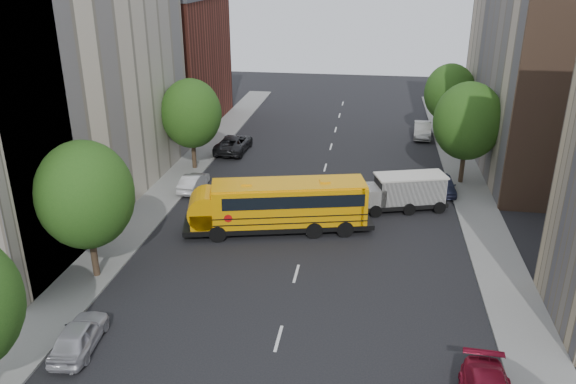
% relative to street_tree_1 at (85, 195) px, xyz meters
% --- Properties ---
extents(ground, '(120.00, 120.00, 0.00)m').
position_rel_street_tree_1_xyz_m(ground, '(11.00, 4.00, -4.95)').
color(ground, black).
rests_on(ground, ground).
extents(sidewalk_left, '(3.00, 80.00, 0.12)m').
position_rel_street_tree_1_xyz_m(sidewalk_left, '(-0.50, 9.00, -4.89)').
color(sidewalk_left, slate).
rests_on(sidewalk_left, ground).
extents(sidewalk_right, '(3.00, 80.00, 0.12)m').
position_rel_street_tree_1_xyz_m(sidewalk_right, '(22.50, 9.00, -4.89)').
color(sidewalk_right, slate).
rests_on(sidewalk_right, ground).
extents(lane_markings, '(0.15, 64.00, 0.01)m').
position_rel_street_tree_1_xyz_m(lane_markings, '(11.00, 14.00, -4.95)').
color(lane_markings, silver).
rests_on(lane_markings, ground).
extents(building_left_cream, '(10.00, 26.00, 20.00)m').
position_rel_street_tree_1_xyz_m(building_left_cream, '(-7.00, 10.00, 5.05)').
color(building_left_cream, beige).
rests_on(building_left_cream, ground).
extents(building_left_redbrick, '(10.00, 15.00, 13.00)m').
position_rel_street_tree_1_xyz_m(building_left_redbrick, '(-7.00, 32.00, 1.55)').
color(building_left_redbrick, maroon).
rests_on(building_left_redbrick, ground).
extents(building_right_far, '(10.00, 22.00, 18.00)m').
position_rel_street_tree_1_xyz_m(building_right_far, '(29.00, 24.00, 4.05)').
color(building_right_far, '#B9A890').
rests_on(building_right_far, ground).
extents(street_tree_1, '(5.12, 5.12, 7.90)m').
position_rel_street_tree_1_xyz_m(street_tree_1, '(0.00, 0.00, 0.00)').
color(street_tree_1, '#38281C').
rests_on(street_tree_1, ground).
extents(street_tree_2, '(4.99, 4.99, 7.71)m').
position_rel_street_tree_1_xyz_m(street_tree_2, '(0.00, 18.00, -0.12)').
color(street_tree_2, '#38281C').
rests_on(street_tree_2, ground).
extents(street_tree_4, '(5.25, 5.25, 8.10)m').
position_rel_street_tree_1_xyz_m(street_tree_4, '(22.00, 18.00, 0.12)').
color(street_tree_4, '#38281C').
rests_on(street_tree_4, ground).
extents(street_tree_5, '(4.86, 4.86, 7.51)m').
position_rel_street_tree_1_xyz_m(street_tree_5, '(22.00, 30.00, -0.25)').
color(street_tree_5, '#38281C').
rests_on(street_tree_5, ground).
extents(school_bus, '(12.50, 5.56, 3.44)m').
position_rel_street_tree_1_xyz_m(school_bus, '(8.96, 7.26, -3.03)').
color(school_bus, black).
rests_on(school_bus, ground).
extents(safari_truck, '(6.42, 3.79, 2.60)m').
position_rel_street_tree_1_xyz_m(safari_truck, '(17.24, 12.02, -3.58)').
color(safari_truck, black).
rests_on(safari_truck, ground).
extents(parked_car_0, '(2.04, 4.19, 1.38)m').
position_rel_street_tree_1_xyz_m(parked_car_0, '(2.20, -6.07, -4.26)').
color(parked_car_0, '#B2B0B7').
rests_on(parked_car_0, ground).
extents(parked_car_1, '(1.52, 3.96, 1.29)m').
position_rel_street_tree_1_xyz_m(parked_car_1, '(1.40, 13.33, -4.31)').
color(parked_car_1, silver).
rests_on(parked_car_1, ground).
extents(parked_car_2, '(2.79, 5.74, 1.57)m').
position_rel_street_tree_1_xyz_m(parked_car_2, '(2.17, 23.15, -4.16)').
color(parked_car_2, black).
rests_on(parked_car_2, ground).
extents(parked_car_4, '(1.69, 3.84, 1.29)m').
position_rel_street_tree_1_xyz_m(parked_car_4, '(20.48, 15.73, -4.31)').
color(parked_car_4, '#373B60').
rests_on(parked_car_4, ground).
extents(parked_car_5, '(1.88, 4.73, 1.53)m').
position_rel_street_tree_1_xyz_m(parked_car_5, '(19.80, 30.51, -4.19)').
color(parked_car_5, gray).
rests_on(parked_car_5, ground).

